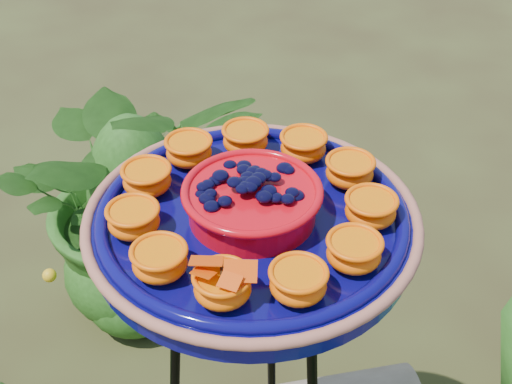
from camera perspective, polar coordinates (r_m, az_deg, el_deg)
feeder_dish at (r=1.04m, az=-0.31°, el=-1.99°), size 0.54×0.54×0.11m
shrub_back_left at (r=2.09m, az=-9.64°, el=0.31°), size 0.94×0.93×0.79m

